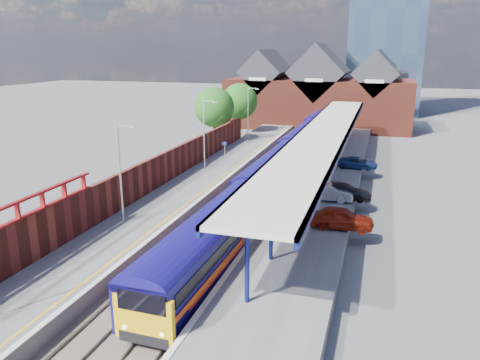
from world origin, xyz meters
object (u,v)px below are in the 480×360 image
object	(u,v)px
parked_car_dark	(343,191)
parked_car_blue	(358,163)
lamp_post_c	(205,130)
platform_sign	(225,149)
parked_car_red	(341,218)
train	(291,153)
lamp_post_b	(122,167)
parked_car_silver	(326,192)
lamp_post_d	(249,111)

from	to	relation	value
parked_car_dark	parked_car_blue	xyz separation A→B (m)	(0.53, 10.85, -0.09)
lamp_post_c	platform_sign	xyz separation A→B (m)	(1.36, 2.00, -2.30)
parked_car_red	parked_car_blue	world-z (taller)	parked_car_red
train	platform_sign	world-z (taller)	platform_sign
lamp_post_c	parked_car_red	world-z (taller)	lamp_post_c
lamp_post_c	parked_car_blue	bearing A→B (deg)	17.53
lamp_post_b	platform_sign	size ratio (longest dim) A/B	2.80
parked_car_silver	parked_car_blue	distance (m)	11.71
lamp_post_d	parked_car_dark	size ratio (longest dim) A/B	1.54
train	platform_sign	distance (m)	7.13
parked_car_red	parked_car_blue	bearing A→B (deg)	-1.83
lamp_post_b	parked_car_blue	world-z (taller)	lamp_post_b
train	parked_car_silver	size ratio (longest dim) A/B	15.13
lamp_post_c	parked_car_red	bearing A→B (deg)	-40.89
parked_car_dark	lamp_post_d	bearing A→B (deg)	31.72
lamp_post_d	parked_car_blue	distance (m)	18.98
lamp_post_b	parked_car_silver	distance (m)	16.26
train	parked_car_red	size ratio (longest dim) A/B	15.08
train	parked_car_dark	size ratio (longest dim) A/B	14.53
parked_car_red	train	bearing A→B (deg)	19.77
train	lamp_post_d	size ratio (longest dim) A/B	9.42
parked_car_silver	parked_car_blue	size ratio (longest dim) A/B	1.07
lamp_post_d	parked_car_red	xyz separation A→B (m)	(14.81, -28.82, -3.25)
platform_sign	parked_car_dark	bearing A→B (deg)	-32.16
parked_car_blue	parked_car_silver	bearing A→B (deg)	173.74
lamp_post_b	parked_car_dark	bearing A→B (deg)	34.47
lamp_post_d	parked_car_dark	distance (m)	26.60
train	parked_car_silver	bearing A→B (deg)	-66.18
parked_car_dark	parked_car_blue	world-z (taller)	parked_car_dark
parked_car_silver	platform_sign	bearing A→B (deg)	50.50
lamp_post_d	parked_car_red	distance (m)	32.57
lamp_post_b	parked_car_silver	world-z (taller)	lamp_post_b
train	lamp_post_d	distance (m)	13.90
train	lamp_post_d	bearing A→B (deg)	125.28
parked_car_dark	parked_car_red	bearing A→B (deg)	-177.16
parked_car_silver	lamp_post_d	bearing A→B (deg)	27.42
train	parked_car_blue	size ratio (longest dim) A/B	16.21
train	parked_car_blue	bearing A→B (deg)	-1.65
parked_car_red	parked_car_dark	bearing A→B (deg)	2.38
parked_car_silver	parked_car_blue	xyz separation A→B (m)	(1.81, 11.57, -0.15)
lamp_post_d	parked_car_silver	distance (m)	26.54
parked_car_dark	lamp_post_c	bearing A→B (deg)	65.57
lamp_post_d	lamp_post_c	bearing A→B (deg)	-90.00
parked_car_silver	parked_car_dark	bearing A→B (deg)	-63.18
parked_car_blue	lamp_post_b	bearing A→B (deg)	146.95
lamp_post_c	parked_car_silver	xyz separation A→B (m)	(13.05, -6.87, -3.27)
lamp_post_c	parked_car_dark	bearing A→B (deg)	-23.25
parked_car_red	parked_car_silver	distance (m)	6.20
train	parked_car_dark	distance (m)	12.82
lamp_post_b	parked_car_dark	size ratio (longest dim) A/B	1.54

